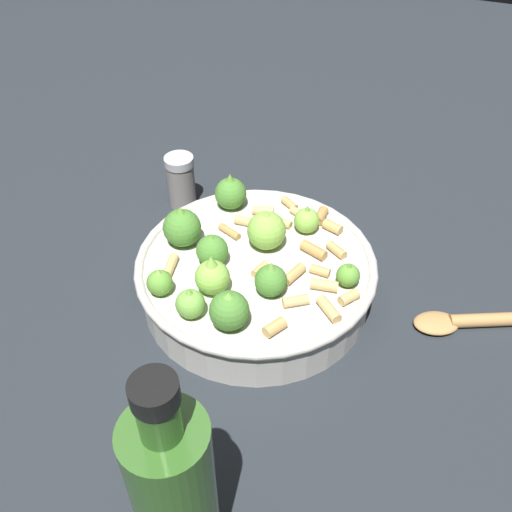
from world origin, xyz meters
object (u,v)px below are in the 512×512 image
object	(u,v)px
pepper_shaker	(181,181)
wooden_spoon	(491,320)
cooking_pan	(254,273)
olive_oil_bottle	(175,493)

from	to	relation	value
pepper_shaker	wooden_spoon	world-z (taller)	pepper_shaker
cooking_pan	olive_oil_bottle	xyz separation A→B (m)	(0.29, 0.06, 0.06)
olive_oil_bottle	pepper_shaker	bearing A→B (deg)	-152.27
cooking_pan	wooden_spoon	world-z (taller)	cooking_pan
pepper_shaker	olive_oil_bottle	bearing A→B (deg)	27.73
cooking_pan	olive_oil_bottle	world-z (taller)	olive_oil_bottle
wooden_spoon	cooking_pan	bearing A→B (deg)	-77.70
wooden_spoon	pepper_shaker	bearing A→B (deg)	-99.52
cooking_pan	olive_oil_bottle	distance (m)	0.31
pepper_shaker	olive_oil_bottle	xyz separation A→B (m)	(0.43, 0.22, 0.06)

